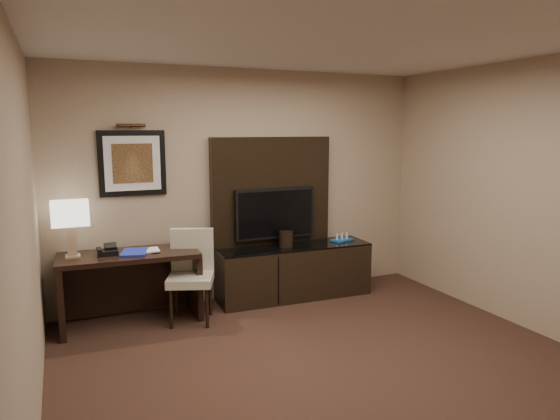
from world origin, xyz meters
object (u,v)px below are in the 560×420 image
minibar_tray (342,237)px  tv (275,213)px  credenza (294,271)px  desk_chair (191,278)px  ice_bucket (286,239)px  desk_phone (108,250)px  desk (131,288)px  table_lamp (71,226)px

minibar_tray → tv: bearing=169.9°
minibar_tray → credenza: bearing=179.1°
desk_chair → ice_bucket: desk_chair is taller
ice_bucket → desk_phone: bearing=-179.5°
credenza → desk_chair: (-1.33, -0.28, 0.16)m
minibar_tray → ice_bucket: bearing=-179.5°
ice_bucket → credenza: bearing=8.8°
desk_phone → minibar_tray: desk_phone is taller
desk → minibar_tray: desk is taller
table_lamp → ice_bucket: bearing=-0.7°
table_lamp → minibar_tray: table_lamp is taller
desk → desk_chair: size_ratio=1.48×
credenza → table_lamp: size_ratio=2.97×
desk_chair → ice_bucket: 1.27m
desk_phone → minibar_tray: (2.77, 0.02, -0.11)m
tv → desk_chair: size_ratio=1.06×
tv → minibar_tray: bearing=-10.1°
credenza → table_lamp: 2.55m
desk_phone → minibar_tray: bearing=-1.0°
desk_chair → minibar_tray: bearing=28.9°
credenza → desk_phone: 2.16m
desk → table_lamp: bearing=177.0°
desk → desk_chair: (0.58, -0.23, 0.10)m
tv → ice_bucket: tv is taller
credenza → minibar_tray: (0.66, -0.01, 0.37)m
tv → ice_bucket: 0.34m
desk → credenza: desk is taller
credenza → minibar_tray: size_ratio=6.92×
desk → minibar_tray: size_ratio=5.24×
credenza → desk_chair: 1.36m
tv → minibar_tray: 0.92m
table_lamp → ice_bucket: (2.33, -0.03, -0.33)m
tv → credenza: bearing=-36.9°
ice_bucket → minibar_tray: ice_bucket is taller
minibar_tray → desk_phone: bearing=-179.5°
desk_chair → table_lamp: size_ratio=1.52×
credenza → ice_bucket: (-0.11, -0.02, 0.41)m
tv → desk: bearing=-173.7°
tv → minibar_tray: (0.84, -0.15, -0.34)m
credenza → ice_bucket: size_ratio=10.08×
table_lamp → minibar_tray: size_ratio=2.33×
tv → desk_phone: tv is taller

